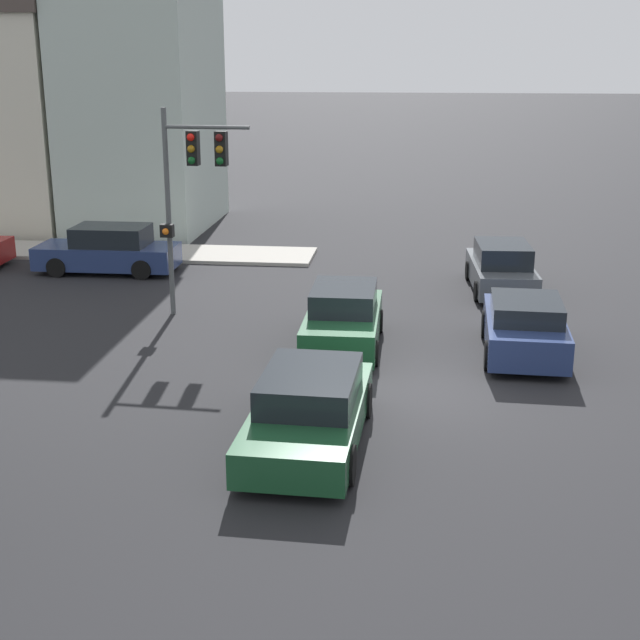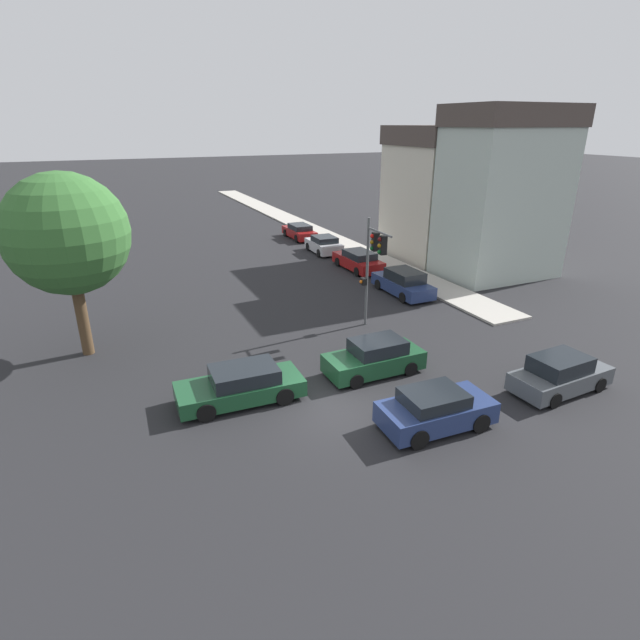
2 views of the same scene
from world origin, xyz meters
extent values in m
plane|color=black|center=(0.00, 0.00, 0.00)|extent=(300.00, 300.00, 0.00)
cube|color=#ADBCB2|center=(18.00, 11.42, 4.86)|extent=(7.61, 5.14, 9.72)
cylinder|color=#515456|center=(5.18, 6.92, 2.83)|extent=(0.14, 0.14, 5.66)
cylinder|color=#515456|center=(5.12, 5.77, 5.16)|extent=(0.22, 2.31, 0.10)
cube|color=black|center=(5.14, 6.15, 4.61)|extent=(0.32, 0.32, 0.90)
sphere|color=red|center=(4.95, 6.16, 4.91)|extent=(0.20, 0.20, 0.20)
sphere|color=#99660F|center=(4.95, 6.16, 4.61)|extent=(0.20, 0.20, 0.20)
sphere|color=#0F511E|center=(4.95, 6.16, 4.31)|extent=(0.20, 0.20, 0.20)
cube|color=black|center=(5.10, 5.38, 4.61)|extent=(0.32, 0.32, 0.90)
sphere|color=#590F0F|center=(4.91, 5.39, 4.91)|extent=(0.20, 0.20, 0.20)
sphere|color=#99660F|center=(4.91, 5.39, 4.61)|extent=(0.20, 0.20, 0.20)
sphere|color=#0F511E|center=(4.91, 5.39, 4.31)|extent=(0.20, 0.20, 0.20)
cube|color=black|center=(5.00, 6.93, 2.40)|extent=(0.24, 0.36, 0.35)
sphere|color=orange|center=(4.86, 6.94, 2.40)|extent=(0.18, 0.18, 0.18)
cube|color=navy|center=(2.70, -2.47, 0.58)|extent=(4.08, 1.98, 0.77)
cube|color=black|center=(2.54, -2.47, 1.19)|extent=(2.15, 1.69, 0.46)
cylinder|color=black|center=(3.98, -1.65, 0.35)|extent=(0.71, 0.25, 0.70)
cylinder|color=black|center=(3.92, -3.38, 0.35)|extent=(0.71, 0.25, 0.70)
cylinder|color=black|center=(1.49, -1.56, 0.35)|extent=(0.71, 0.25, 0.70)
cylinder|color=black|center=(1.43, -3.29, 0.35)|extent=(0.71, 0.25, 0.70)
cube|color=#4C5156|center=(8.78, -2.41, 0.53)|extent=(4.27, 1.95, 0.71)
cube|color=black|center=(8.62, -2.42, 1.20)|extent=(2.25, 1.64, 0.63)
cylinder|color=black|center=(10.04, -1.53, 0.31)|extent=(0.62, 0.25, 0.61)
cylinder|color=black|center=(10.12, -3.16, 0.31)|extent=(0.62, 0.25, 0.61)
cylinder|color=black|center=(7.44, -1.66, 0.31)|extent=(0.62, 0.25, 0.61)
cylinder|color=black|center=(7.53, -3.29, 0.31)|extent=(0.62, 0.25, 0.61)
cube|color=#194728|center=(2.77, 1.93, 0.56)|extent=(4.21, 1.78, 0.78)
cube|color=black|center=(2.93, 1.93, 1.23)|extent=(2.19, 1.56, 0.57)
cylinder|color=black|center=(1.47, 1.10, 0.31)|extent=(0.62, 0.22, 0.62)
cylinder|color=black|center=(1.46, 2.75, 0.31)|extent=(0.62, 0.22, 0.62)
cylinder|color=black|center=(4.07, 1.11, 0.31)|extent=(0.62, 0.22, 0.62)
cylinder|color=black|center=(4.06, 2.76, 0.31)|extent=(0.62, 0.22, 0.62)
cube|color=#194728|center=(-3.04, 2.07, 0.51)|extent=(4.84, 2.11, 0.64)
cube|color=black|center=(-2.85, 2.06, 1.11)|extent=(2.54, 1.80, 0.56)
cylinder|color=black|center=(-4.55, 1.21, 0.35)|extent=(0.71, 0.25, 0.70)
cylinder|color=black|center=(-4.48, 3.04, 0.35)|extent=(0.71, 0.25, 0.70)
cylinder|color=black|center=(-1.59, 1.10, 0.35)|extent=(0.71, 0.25, 0.70)
cylinder|color=black|center=(-1.53, 2.93, 0.35)|extent=(0.71, 0.25, 0.70)
cube|color=navy|center=(9.78, 10.41, 0.55)|extent=(1.84, 4.61, 0.74)
cube|color=black|center=(9.78, 10.23, 1.24)|extent=(1.62, 2.40, 0.65)
cylinder|color=black|center=(8.92, 11.84, 0.32)|extent=(0.22, 0.64, 0.64)
cylinder|color=black|center=(10.64, 11.84, 0.32)|extent=(0.22, 0.64, 0.64)
cylinder|color=black|center=(8.92, 8.98, 0.32)|extent=(0.22, 0.64, 0.64)
cylinder|color=black|center=(10.64, 8.98, 0.32)|extent=(0.22, 0.64, 0.64)
camera|label=1|loc=(-18.21, 0.16, 7.04)|focal=50.00mm
camera|label=2|loc=(-7.20, -14.42, 9.98)|focal=28.00mm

